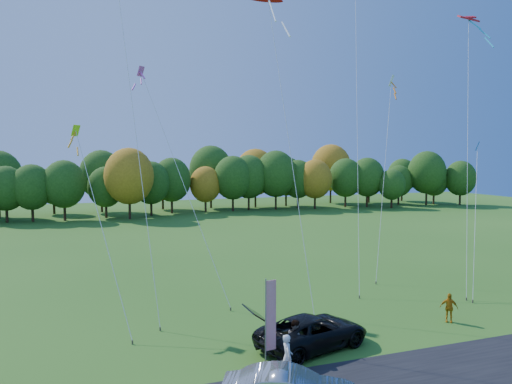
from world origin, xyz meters
name	(u,v)px	position (x,y,z in m)	size (l,w,h in m)	color
ground	(302,358)	(0.00, 0.00, 0.00)	(160.00, 160.00, 0.00)	#2A5F19
tree_line	(142,216)	(0.00, 55.00, 0.00)	(116.00, 12.00, 10.00)	#1E4711
black_suv	(313,332)	(0.93, 0.85, 0.78)	(2.59, 5.63, 1.56)	black
person_tailgate_a	(287,357)	(-1.49, -1.69, 0.91)	(0.67, 0.44, 1.83)	silver
person_tailgate_b	(295,339)	(-0.36, -0.01, 0.88)	(0.86, 0.67, 1.76)	gray
person_east	(449,308)	(9.51, 1.61, 0.79)	(0.92, 0.38, 1.57)	#C17812
feather_flag	(270,315)	(-1.89, -0.76, 2.41)	(0.52, 0.14, 3.94)	#999999
kite_delta_blue	(127,63)	(-6.23, 11.22, 14.50)	(3.63, 11.98, 28.90)	#4C3F33
kite_parafoil_orange	(357,92)	(10.83, 13.43, 13.74)	(8.86, 13.31, 27.93)	#4C3F33
kite_delta_red	(282,83)	(3.09, 9.59, 13.51)	(2.70, 8.76, 21.28)	#4C3F33
kite_parafoil_rainbow	(468,142)	(16.50, 8.05, 9.92)	(7.95, 7.86, 20.18)	#4C3F33
kite_diamond_yellow	(101,224)	(-8.08, 7.91, 5.35)	(2.84, 7.87, 11.11)	#4C3F33
kite_diamond_white	(384,174)	(12.45, 12.04, 7.59)	(4.97, 5.37, 15.78)	#4C3F33
kite_diamond_pink	(182,181)	(-2.98, 11.29, 7.43)	(4.55, 8.08, 15.33)	#4C3F33
kite_diamond_blue_low	(475,217)	(15.57, 6.19, 4.91)	(5.03, 5.19, 10.32)	#4C3F33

